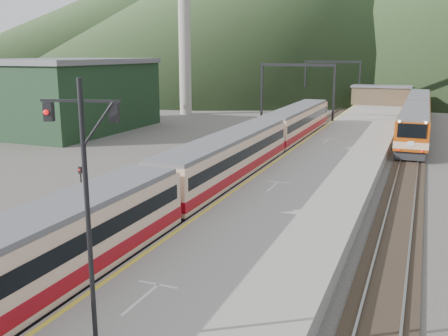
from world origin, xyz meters
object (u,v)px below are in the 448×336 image
at_px(main_train, 228,161).
at_px(second_train, 416,115).
at_px(signal_mast, 86,190).
at_px(worker, 30,237).

relative_size(main_train, second_train, 1.50).
bearing_deg(signal_mast, worker, 142.66).
height_order(second_train, worker, second_train).
xyz_separation_m(second_train, worker, (-15.97, -47.14, -1.20)).
bearing_deg(main_train, worker, -107.46).
xyz_separation_m(signal_mast, worker, (-8.44, 6.44, -4.86)).
height_order(main_train, second_train, second_train).
xyz_separation_m(main_train, second_train, (11.50, 32.92, 0.01)).
bearing_deg(worker, signal_mast, 156.30).
relative_size(second_train, signal_mast, 5.09).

